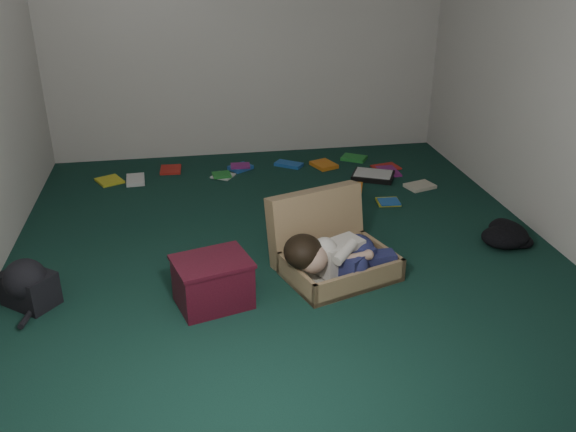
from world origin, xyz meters
name	(u,v)px	position (x,y,z in m)	size (l,w,h in m)	color
floor	(285,250)	(0.00, 0.00, 0.00)	(4.50, 4.50, 0.00)	#113329
wall_back	(246,27)	(0.00, 2.25, 1.30)	(4.50, 4.50, 0.00)	silver
wall_front	(399,220)	(0.00, -2.25, 1.30)	(4.50, 4.50, 0.00)	silver
wall_right	(564,64)	(2.00, 0.00, 1.30)	(4.50, 4.50, 0.00)	silver
suitcase	(329,248)	(0.26, -0.31, 0.16)	(0.90, 0.89, 0.52)	#A28359
person	(338,255)	(0.27, -0.49, 0.20)	(0.80, 0.40, 0.32)	silver
maroon_bin	(213,282)	(-0.56, -0.63, 0.16)	(0.54, 0.47, 0.32)	#450E1B
backpack	(29,287)	(-1.70, -0.43, 0.12)	(0.40, 0.32, 0.24)	black
clothing_pile	(505,229)	(1.70, -0.09, 0.08)	(0.48, 0.40, 0.15)	black
paper_tray	(373,176)	(1.08, 1.30, 0.03)	(0.47, 0.42, 0.05)	black
book_scatter	(291,175)	(0.31, 1.50, 0.01)	(3.06, 1.40, 0.02)	yellow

